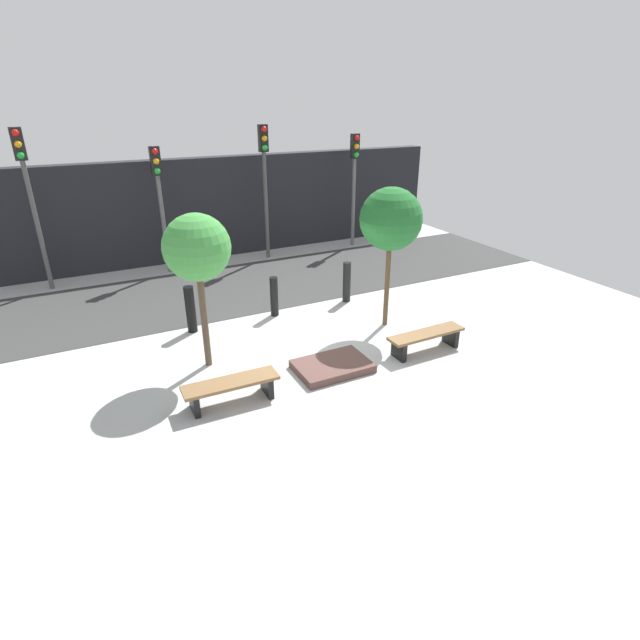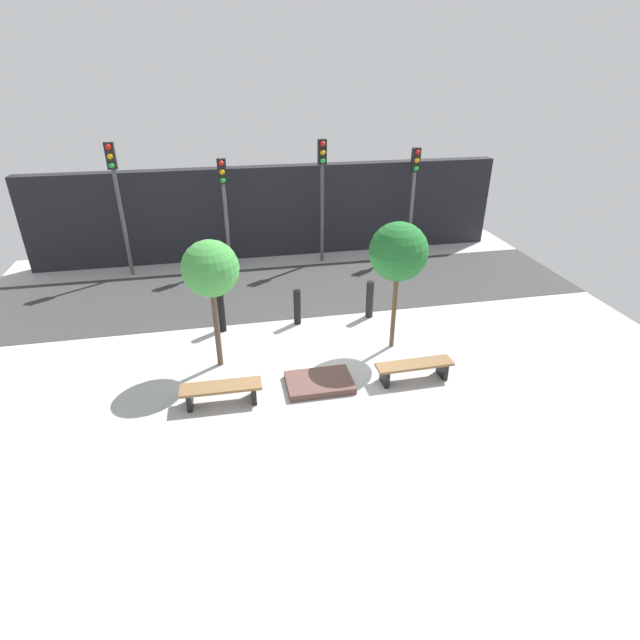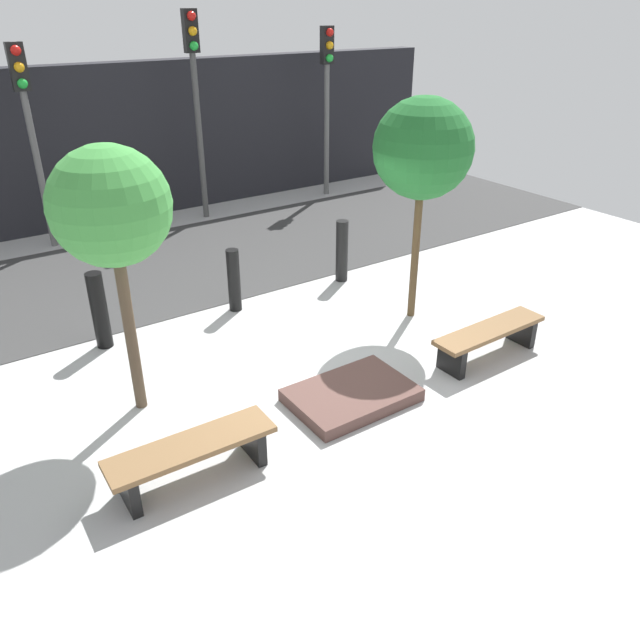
% 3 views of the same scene
% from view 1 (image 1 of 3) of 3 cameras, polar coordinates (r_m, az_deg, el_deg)
% --- Properties ---
extents(ground_plane, '(18.00, 18.00, 0.00)m').
position_cam_1_polar(ground_plane, '(10.24, -0.11, -4.25)').
color(ground_plane, '#AFAFAF').
extents(road_strip, '(18.00, 3.92, 0.01)m').
position_cam_1_polar(road_strip, '(14.12, -8.58, 3.83)').
color(road_strip, '#373737').
rests_on(road_strip, ground).
extents(building_facade, '(16.20, 0.50, 3.13)m').
position_cam_1_polar(building_facade, '(16.74, -12.70, 12.35)').
color(building_facade, black).
rests_on(building_facade, ground).
extents(bench_left, '(1.67, 0.48, 0.43)m').
position_cam_1_polar(bench_left, '(8.80, -10.12, -7.56)').
color(bench_left, black).
rests_on(bench_left, ground).
extents(bench_right, '(1.73, 0.44, 0.43)m').
position_cam_1_polar(bench_right, '(10.55, 12.02, -1.99)').
color(bench_right, black).
rests_on(bench_right, ground).
extents(planter_bed, '(1.43, 0.98, 0.15)m').
position_cam_1_polar(planter_bed, '(9.75, 1.42, -5.30)').
color(planter_bed, brown).
rests_on(planter_bed, ground).
extents(tree_behind_left_bench, '(1.23, 1.23, 3.02)m').
position_cam_1_polar(tree_behind_left_bench, '(9.31, -13.90, 7.90)').
color(tree_behind_left_bench, '#4D3D2D').
rests_on(tree_behind_left_bench, ground).
extents(tree_behind_right_bench, '(1.35, 1.35, 3.15)m').
position_cam_1_polar(tree_behind_right_bench, '(10.96, 8.10, 11.27)').
color(tree_behind_right_bench, '#503C24').
rests_on(tree_behind_right_bench, ground).
extents(bollard_far_left, '(0.22, 0.22, 1.08)m').
position_cam_1_polar(bollard_far_left, '(11.46, -14.58, 1.17)').
color(bollard_far_left, black).
rests_on(bollard_far_left, ground).
extents(bollard_left, '(0.19, 0.19, 0.97)m').
position_cam_1_polar(bollard_left, '(12.00, -5.26, 2.69)').
color(bollard_left, black).
rests_on(bollard_left, ground).
extents(bollard_center, '(0.20, 0.20, 1.04)m').
position_cam_1_polar(bollard_center, '(12.80, 3.08, 4.35)').
color(bollard_center, black).
rests_on(bollard_center, ground).
extents(traffic_light_west, '(0.28, 0.27, 4.18)m').
position_cam_1_polar(traffic_light_west, '(15.01, -30.44, 13.36)').
color(traffic_light_west, '#4F4F4F').
rests_on(traffic_light_west, ground).
extents(traffic_light_mid_west, '(0.28, 0.27, 3.61)m').
position_cam_1_polar(traffic_light_mid_west, '(15.24, -17.92, 14.19)').
color(traffic_light_mid_west, '#5C5C5C').
rests_on(traffic_light_mid_west, ground).
extents(traffic_light_mid_east, '(0.28, 0.27, 4.09)m').
position_cam_1_polar(traffic_light_mid_east, '(16.03, -6.35, 16.74)').
color(traffic_light_mid_east, '#484848').
rests_on(traffic_light_mid_east, ground).
extents(traffic_light_east, '(0.28, 0.27, 3.73)m').
position_cam_1_polar(traffic_light_east, '(17.44, 3.96, 16.70)').
color(traffic_light_east, '#5D5D5D').
rests_on(traffic_light_east, ground).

